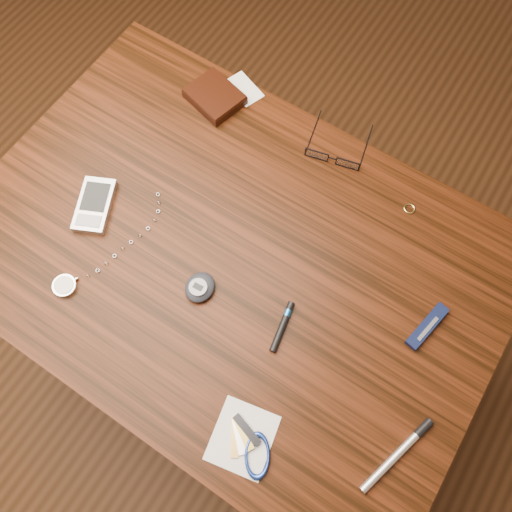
# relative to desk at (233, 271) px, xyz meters

# --- Properties ---
(ground) EXTENTS (3.80, 3.80, 0.00)m
(ground) POSITION_rel_desk_xyz_m (0.00, 0.00, -0.65)
(ground) COLOR #472814
(ground) RESTS_ON ground
(desk) EXTENTS (1.00, 0.70, 0.75)m
(desk) POSITION_rel_desk_xyz_m (0.00, 0.00, 0.00)
(desk) COLOR #371608
(desk) RESTS_ON ground
(wallet_and_card) EXTENTS (0.15, 0.15, 0.02)m
(wallet_and_card) POSITION_rel_desk_xyz_m (-0.22, 0.27, 0.11)
(wallet_and_card) COLOR black
(wallet_and_card) RESTS_ON desk
(eyeglasses) EXTENTS (0.14, 0.14, 0.02)m
(eyeglasses) POSITION_rel_desk_xyz_m (0.06, 0.28, 0.11)
(eyeglasses) COLOR black
(eyeglasses) RESTS_ON desk
(gold_ring) EXTENTS (0.02, 0.02, 0.00)m
(gold_ring) POSITION_rel_desk_xyz_m (0.24, 0.26, 0.10)
(gold_ring) COLOR #DFCF6B
(gold_ring) RESTS_ON desk
(pocket_watch) EXTENTS (0.08, 0.27, 0.01)m
(pocket_watch) POSITION_rel_desk_xyz_m (-0.21, -0.21, 0.11)
(pocket_watch) COLOR silver
(pocket_watch) RESTS_ON desk
(pda_phone) EXTENTS (0.10, 0.13, 0.02)m
(pda_phone) POSITION_rel_desk_xyz_m (-0.27, -0.06, 0.11)
(pda_phone) COLOR #A9AAAD
(pda_phone) RESTS_ON desk
(pedometer) EXTENTS (0.06, 0.06, 0.02)m
(pedometer) POSITION_rel_desk_xyz_m (-0.00, -0.09, 0.11)
(pedometer) COLOR black
(pedometer) RESTS_ON desk
(notepad_keys) EXTENTS (0.13, 0.12, 0.01)m
(notepad_keys) POSITION_rel_desk_xyz_m (0.22, -0.26, 0.11)
(notepad_keys) COLOR white
(notepad_keys) RESTS_ON desk
(pocket_knife) EXTENTS (0.04, 0.10, 0.01)m
(pocket_knife) POSITION_rel_desk_xyz_m (0.37, 0.07, 0.11)
(pocket_knife) COLOR #0C1437
(pocket_knife) RESTS_ON desk
(silver_pen) EXTENTS (0.06, 0.16, 0.01)m
(silver_pen) POSITION_rel_desk_xyz_m (0.42, -0.13, 0.11)
(silver_pen) COLOR silver
(silver_pen) RESTS_ON desk
(black_blue_pen) EXTENTS (0.03, 0.09, 0.01)m
(black_blue_pen) POSITION_rel_desk_xyz_m (0.16, -0.07, 0.11)
(black_blue_pen) COLOR black
(black_blue_pen) RESTS_ON desk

